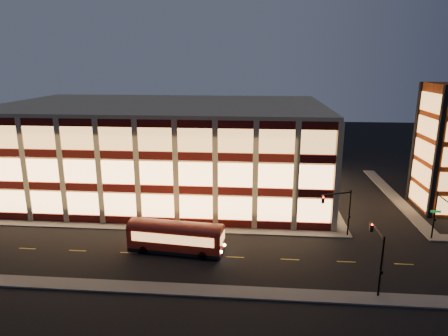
# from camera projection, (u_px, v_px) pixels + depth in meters

# --- Properties ---
(ground) EXTENTS (200.00, 200.00, 0.00)m
(ground) POSITION_uv_depth(u_px,v_px,m) (159.00, 232.00, 50.53)
(ground) COLOR black
(ground) RESTS_ON ground
(sidewalk_office_south) EXTENTS (54.00, 2.00, 0.15)m
(sidewalk_office_south) POSITION_uv_depth(u_px,v_px,m) (138.00, 227.00, 51.73)
(sidewalk_office_south) COLOR #514F4C
(sidewalk_office_south) RESTS_ON ground
(sidewalk_office_east) EXTENTS (2.00, 30.00, 0.15)m
(sidewalk_office_east) POSITION_uv_depth(u_px,v_px,m) (323.00, 194.00, 64.94)
(sidewalk_office_east) COLOR #514F4C
(sidewalk_office_east) RESTS_ON ground
(sidewalk_tower_west) EXTENTS (2.00, 30.00, 0.15)m
(sidewalk_tower_west) POSITION_uv_depth(u_px,v_px,m) (393.00, 195.00, 64.01)
(sidewalk_tower_west) COLOR #514F4C
(sidewalk_tower_west) RESTS_ON ground
(sidewalk_near) EXTENTS (100.00, 2.00, 0.15)m
(sidewalk_near) POSITION_uv_depth(u_px,v_px,m) (126.00, 287.00, 38.00)
(sidewalk_near) COLOR #514F4C
(sidewalk_near) RESTS_ON ground
(office_building) EXTENTS (50.45, 30.45, 14.50)m
(office_building) POSITION_uv_depth(u_px,v_px,m) (165.00, 148.00, 65.20)
(office_building) COLOR tan
(office_building) RESTS_ON ground
(traffic_signal_far) EXTENTS (3.79, 1.87, 6.00)m
(traffic_signal_far) POSITION_uv_depth(u_px,v_px,m) (340.00, 206.00, 47.83)
(traffic_signal_far) COLOR black
(traffic_signal_far) RESTS_ON ground
(traffic_signal_right) EXTENTS (1.20, 4.37, 6.00)m
(traffic_signal_right) POSITION_uv_depth(u_px,v_px,m) (441.00, 211.00, 46.05)
(traffic_signal_right) COLOR black
(traffic_signal_right) RESTS_ON ground
(traffic_signal_near) EXTENTS (0.32, 4.45, 6.00)m
(traffic_signal_near) POSITION_uv_depth(u_px,v_px,m) (378.00, 248.00, 36.87)
(traffic_signal_near) COLOR black
(traffic_signal_near) RESTS_ON ground
(trolley_bus) EXTENTS (10.90, 3.86, 3.61)m
(trolley_bus) POSITION_uv_depth(u_px,v_px,m) (176.00, 235.00, 44.67)
(trolley_bus) COLOR maroon
(trolley_bus) RESTS_ON ground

